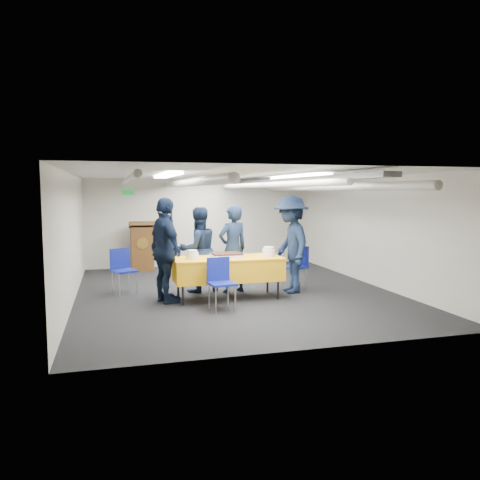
{
  "coord_description": "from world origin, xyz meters",
  "views": [
    {
      "loc": [
        -2.28,
        -8.77,
        1.98
      ],
      "look_at": [
        0.05,
        -0.2,
        1.05
      ],
      "focal_mm": 35.0,
      "sensor_mm": 36.0,
      "label": 1
    }
  ],
  "objects_px": {
    "sailor_c": "(166,250)",
    "chair_left": "(122,266)",
    "sailor_a": "(233,249)",
    "serving_table": "(228,269)",
    "chair_near": "(220,278)",
    "sheet_cake": "(227,255)",
    "chair_right": "(297,263)",
    "sailor_d": "(291,244)",
    "podium": "(142,246)",
    "sailor_b": "(198,250)"
  },
  "relations": [
    {
      "from": "sailor_c",
      "to": "chair_left",
      "type": "bearing_deg",
      "value": 19.77
    },
    {
      "from": "chair_left",
      "to": "sailor_a",
      "type": "distance_m",
      "value": 2.17
    },
    {
      "from": "serving_table",
      "to": "chair_near",
      "type": "relative_size",
      "value": 2.29
    },
    {
      "from": "sheet_cake",
      "to": "chair_right",
      "type": "height_order",
      "value": "chair_right"
    },
    {
      "from": "chair_near",
      "to": "sailor_d",
      "type": "relative_size",
      "value": 0.46
    },
    {
      "from": "podium",
      "to": "chair_near",
      "type": "distance_m",
      "value": 4.39
    },
    {
      "from": "serving_table",
      "to": "sailor_b",
      "type": "relative_size",
      "value": 1.19
    },
    {
      "from": "sailor_b",
      "to": "sailor_d",
      "type": "bearing_deg",
      "value": 149.28
    },
    {
      "from": "chair_left",
      "to": "sailor_c",
      "type": "bearing_deg",
      "value": -52.99
    },
    {
      "from": "podium",
      "to": "sailor_a",
      "type": "xyz_separation_m",
      "value": [
        1.56,
        -3.04,
        0.24
      ]
    },
    {
      "from": "chair_right",
      "to": "chair_left",
      "type": "relative_size",
      "value": 1.0
    },
    {
      "from": "chair_near",
      "to": "sailor_a",
      "type": "xyz_separation_m",
      "value": [
        0.53,
        1.23,
        0.33
      ]
    },
    {
      "from": "chair_right",
      "to": "sailor_d",
      "type": "xyz_separation_m",
      "value": [
        -0.26,
        -0.3,
        0.42
      ]
    },
    {
      "from": "serving_table",
      "to": "sailor_c",
      "type": "bearing_deg",
      "value": 179.88
    },
    {
      "from": "serving_table",
      "to": "sailor_a",
      "type": "bearing_deg",
      "value": 65.91
    },
    {
      "from": "chair_left",
      "to": "chair_near",
      "type": "bearing_deg",
      "value": -47.27
    },
    {
      "from": "sailor_a",
      "to": "sailor_d",
      "type": "bearing_deg",
      "value": 146.79
    },
    {
      "from": "podium",
      "to": "sailor_c",
      "type": "distance_m",
      "value": 3.58
    },
    {
      "from": "sailor_c",
      "to": "sailor_a",
      "type": "bearing_deg",
      "value": -86.64
    },
    {
      "from": "podium",
      "to": "sailor_b",
      "type": "distance_m",
      "value": 2.97
    },
    {
      "from": "podium",
      "to": "sailor_a",
      "type": "bearing_deg",
      "value": -62.85
    },
    {
      "from": "chair_near",
      "to": "serving_table",
      "type": "bearing_deg",
      "value": 67.11
    },
    {
      "from": "serving_table",
      "to": "chair_right",
      "type": "height_order",
      "value": "chair_right"
    },
    {
      "from": "podium",
      "to": "sheet_cake",
      "type": "bearing_deg",
      "value": -70.33
    },
    {
      "from": "chair_right",
      "to": "chair_left",
      "type": "distance_m",
      "value": 3.48
    },
    {
      "from": "sailor_c",
      "to": "podium",
      "type": "bearing_deg",
      "value": -13.98
    },
    {
      "from": "serving_table",
      "to": "chair_right",
      "type": "distance_m",
      "value": 1.67
    },
    {
      "from": "sheet_cake",
      "to": "chair_near",
      "type": "height_order",
      "value": "chair_near"
    },
    {
      "from": "sailor_a",
      "to": "sailor_c",
      "type": "bearing_deg",
      "value": 2.59
    },
    {
      "from": "sailor_b",
      "to": "sailor_c",
      "type": "height_order",
      "value": "sailor_c"
    },
    {
      "from": "serving_table",
      "to": "podium",
      "type": "distance_m",
      "value": 3.8
    },
    {
      "from": "sheet_cake",
      "to": "serving_table",
      "type": "bearing_deg",
      "value": 61.26
    },
    {
      "from": "chair_left",
      "to": "sailor_d",
      "type": "height_order",
      "value": "sailor_d"
    },
    {
      "from": "serving_table",
      "to": "sailor_d",
      "type": "xyz_separation_m",
      "value": [
        1.32,
        0.22,
        0.39
      ]
    },
    {
      "from": "sailor_a",
      "to": "sailor_b",
      "type": "height_order",
      "value": "sailor_a"
    },
    {
      "from": "podium",
      "to": "chair_right",
      "type": "height_order",
      "value": "podium"
    },
    {
      "from": "chair_near",
      "to": "sailor_c",
      "type": "height_order",
      "value": "sailor_c"
    },
    {
      "from": "chair_right",
      "to": "sailor_d",
      "type": "distance_m",
      "value": 0.58
    },
    {
      "from": "serving_table",
      "to": "podium",
      "type": "height_order",
      "value": "podium"
    },
    {
      "from": "sailor_b",
      "to": "sailor_a",
      "type": "bearing_deg",
      "value": 146.74
    },
    {
      "from": "sheet_cake",
      "to": "chair_near",
      "type": "bearing_deg",
      "value": -112.26
    },
    {
      "from": "serving_table",
      "to": "sailor_d",
      "type": "height_order",
      "value": "sailor_d"
    },
    {
      "from": "sheet_cake",
      "to": "chair_near",
      "type": "distance_m",
      "value": 0.76
    },
    {
      "from": "sailor_c",
      "to": "sailor_d",
      "type": "bearing_deg",
      "value": -102.26
    },
    {
      "from": "sheet_cake",
      "to": "sailor_c",
      "type": "bearing_deg",
      "value": 176.41
    },
    {
      "from": "sheet_cake",
      "to": "sailor_c",
      "type": "distance_m",
      "value": 1.1
    },
    {
      "from": "chair_near",
      "to": "chair_right",
      "type": "distance_m",
      "value": 2.25
    },
    {
      "from": "chair_right",
      "to": "chair_left",
      "type": "bearing_deg",
      "value": 172.37
    },
    {
      "from": "serving_table",
      "to": "sheet_cake",
      "type": "distance_m",
      "value": 0.27
    },
    {
      "from": "sheet_cake",
      "to": "chair_right",
      "type": "distance_m",
      "value": 1.75
    }
  ]
}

